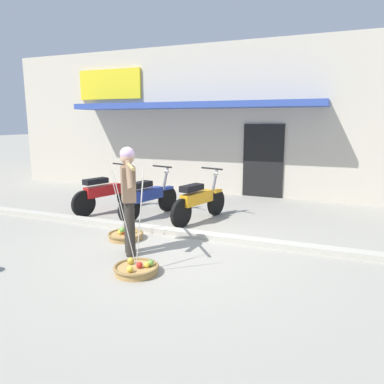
{
  "coord_description": "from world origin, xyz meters",
  "views": [
    {
      "loc": [
        2.6,
        -5.26,
        2.07
      ],
      "look_at": [
        0.19,
        0.6,
        0.85
      ],
      "focal_mm": 34.39,
      "sensor_mm": 36.0,
      "label": 1
    }
  ],
  "objects_px": {
    "fruit_vendor": "(128,194)",
    "fruit_basket_left_side": "(136,268)",
    "motorcycle_second_in_row": "(148,197)",
    "motorcycle_third_in_row": "(199,200)",
    "motorcycle_nearest_shop": "(105,193)",
    "fruit_basket_right_side": "(126,235)"
  },
  "relations": [
    {
      "from": "fruit_vendor",
      "to": "fruit_basket_left_side",
      "type": "relative_size",
      "value": 1.17
    },
    {
      "from": "fruit_vendor",
      "to": "fruit_basket_left_side",
      "type": "height_order",
      "value": "fruit_vendor"
    },
    {
      "from": "motorcycle_nearest_shop",
      "to": "motorcycle_third_in_row",
      "type": "height_order",
      "value": "same"
    },
    {
      "from": "fruit_vendor",
      "to": "motorcycle_nearest_shop",
      "type": "distance_m",
      "value": 3.01
    },
    {
      "from": "motorcycle_third_in_row",
      "to": "fruit_vendor",
      "type": "bearing_deg",
      "value": -97.68
    },
    {
      "from": "fruit_vendor",
      "to": "motorcycle_nearest_shop",
      "type": "height_order",
      "value": "fruit_vendor"
    },
    {
      "from": "motorcycle_second_in_row",
      "to": "motorcycle_third_in_row",
      "type": "bearing_deg",
      "value": 4.1
    },
    {
      "from": "fruit_basket_left_side",
      "to": "motorcycle_third_in_row",
      "type": "relative_size",
      "value": 0.82
    },
    {
      "from": "fruit_vendor",
      "to": "motorcycle_second_in_row",
      "type": "height_order",
      "value": "fruit_vendor"
    },
    {
      "from": "motorcycle_nearest_shop",
      "to": "motorcycle_third_in_row",
      "type": "distance_m",
      "value": 2.31
    },
    {
      "from": "fruit_vendor",
      "to": "motorcycle_second_in_row",
      "type": "xyz_separation_m",
      "value": [
        -0.85,
        2.14,
        -0.52
      ]
    },
    {
      "from": "fruit_basket_right_side",
      "to": "motorcycle_third_in_row",
      "type": "distance_m",
      "value": 1.82
    },
    {
      "from": "fruit_basket_right_side",
      "to": "motorcycle_nearest_shop",
      "type": "height_order",
      "value": "fruit_basket_right_side"
    },
    {
      "from": "fruit_basket_left_side",
      "to": "motorcycle_third_in_row",
      "type": "bearing_deg",
      "value": 93.68
    },
    {
      "from": "fruit_basket_left_side",
      "to": "motorcycle_third_in_row",
      "type": "distance_m",
      "value": 2.87
    },
    {
      "from": "fruit_basket_right_side",
      "to": "motorcycle_third_in_row",
      "type": "relative_size",
      "value": 0.82
    },
    {
      "from": "fruit_basket_left_side",
      "to": "fruit_vendor",
      "type": "bearing_deg",
      "value": 127.8
    },
    {
      "from": "motorcycle_second_in_row",
      "to": "motorcycle_third_in_row",
      "type": "height_order",
      "value": "same"
    },
    {
      "from": "fruit_basket_right_side",
      "to": "motorcycle_second_in_row",
      "type": "xyz_separation_m",
      "value": [
        -0.37,
        1.52,
        0.37
      ]
    },
    {
      "from": "fruit_basket_left_side",
      "to": "fruit_basket_right_side",
      "type": "distance_m",
      "value": 1.57
    },
    {
      "from": "fruit_basket_right_side",
      "to": "motorcycle_third_in_row",
      "type": "bearing_deg",
      "value": 63.96
    },
    {
      "from": "motorcycle_nearest_shop",
      "to": "motorcycle_second_in_row",
      "type": "distance_m",
      "value": 1.16
    }
  ]
}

